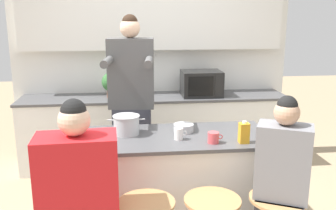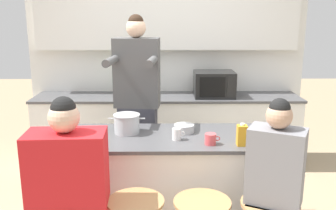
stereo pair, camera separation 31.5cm
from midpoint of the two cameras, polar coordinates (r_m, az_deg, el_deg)
The scene contains 14 objects.
wall_back at distance 4.84m, azimuth 1.71°, elevation 9.62°, with size 3.55×0.22×2.70m.
back_counter at distance 4.77m, azimuth 1.75°, elevation -3.88°, with size 3.30×0.60×0.89m.
kitchen_island at distance 3.32m, azimuth 2.79°, elevation -12.01°, with size 1.72×0.73×0.89m.
person_cooking at distance 3.72m, azimuth -2.25°, elevation -1.12°, with size 0.49×0.63×1.89m.
person_wrapped_blanket at distance 2.66m, azimuth -11.41°, elevation -14.43°, with size 0.53×0.31×1.38m.
person_seated_near at distance 2.78m, azimuth 18.93°, elevation -14.24°, with size 0.42×0.38×1.37m.
cooking_pot at distance 3.21m, azimuth -3.52°, elevation -2.89°, with size 0.32×0.23×0.16m.
fruit_bowl at distance 3.02m, azimuth -9.44°, elevation -5.00°, with size 0.22×0.22×0.08m.
mixing_bowl_steel at distance 3.24m, azimuth 5.26°, elevation -3.62°, with size 0.17×0.17×0.07m.
coffee_cup_near at distance 3.05m, azimuth 4.32°, elevation -4.49°, with size 0.10×0.07×0.10m.
coffee_cup_far at distance 2.98m, azimuth 9.54°, elevation -5.19°, with size 0.12×0.09×0.09m.
juice_carton at distance 2.99m, azimuth 14.18°, elevation -4.53°, with size 0.07×0.07×0.18m.
microwave at distance 4.65m, azimuth 8.98°, elevation 3.14°, with size 0.49×0.38×0.31m.
potted_plant at distance 4.63m, azimuth -4.75°, elevation 3.49°, with size 0.24×0.24×0.31m.
Camera 2 is at (-0.03, -2.99, 1.89)m, focal length 40.00 mm.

